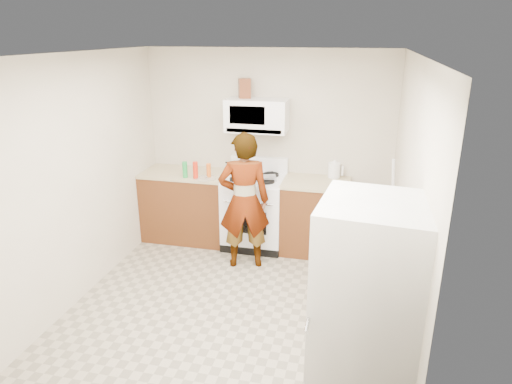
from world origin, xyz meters
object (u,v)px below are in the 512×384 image
(gas_range, at_px, (255,210))
(fridge, at_px, (368,321))
(kettle, at_px, (334,170))
(microwave, at_px, (257,115))
(person, at_px, (244,201))
(saucepan, at_px, (246,167))

(gas_range, relative_size, fridge, 0.66)
(kettle, bearing_deg, fridge, -67.64)
(microwave, bearing_deg, person, -89.43)
(gas_range, relative_size, person, 0.69)
(gas_range, bearing_deg, saucepan, 139.11)
(gas_range, relative_size, saucepan, 4.54)
(microwave, height_order, fridge, microwave)
(gas_range, distance_m, fridge, 3.04)
(microwave, height_order, saucepan, microwave)
(gas_range, xyz_separation_m, person, (0.01, -0.56, 0.33))
(person, bearing_deg, gas_range, -105.65)
(microwave, relative_size, kettle, 4.08)
(gas_range, relative_size, kettle, 6.07)
(person, relative_size, fridge, 0.96)
(fridge, bearing_deg, saucepan, 125.38)
(microwave, distance_m, fridge, 3.25)
(kettle, bearing_deg, gas_range, -152.80)
(microwave, xyz_separation_m, fridge, (1.41, -2.80, -0.85))
(kettle, bearing_deg, saucepan, -161.06)
(fridge, bearing_deg, kettle, 104.72)
(microwave, relative_size, fridge, 0.45)
(person, relative_size, kettle, 8.79)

